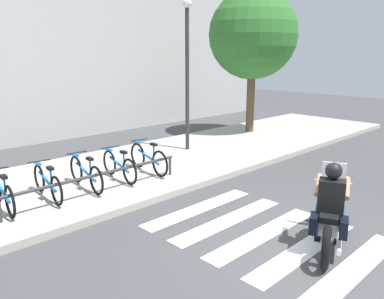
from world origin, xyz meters
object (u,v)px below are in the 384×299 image
Objects in this scene: bicycle_1 at (47,183)px; street_lamp at (187,64)px; motorcycle at (329,219)px; rider at (331,199)px; bicycle_3 at (119,166)px; tree_near_rack at (253,35)px; bike_rack at (99,176)px; bicycle_2 at (86,173)px; bicycle_4 at (148,158)px; bicycle_0 at (3,193)px.

street_lamp is at bearing 12.22° from bicycle_1.
motorcycle is 0.38m from rider.
tree_near_rack is at bearing 12.00° from bicycle_3.
bike_rack is (-0.88, -0.55, 0.07)m from bicycle_3.
bicycle_1 is at bearing 116.83° from rider.
bicycle_2 is at bearing -165.30° from street_lamp.
rider is 5.00m from bicycle_3.
bike_rack is 8.79m from tree_near_rack.
tree_near_rack is (6.30, 6.43, 2.95)m from rider.
motorcycle is 4.97m from bicycle_3.
bicycle_4 is 1.85m from bike_rack.
bicycle_3 is at bearing 0.00° from bicycle_0.
bicycle_2 is 0.88m from bicycle_3.
motorcycle is 4.91m from bicycle_4.
rider is at bearing -71.87° from bicycle_2.
motorcycle reaches higher than bicycle_2.
bicycle_2 is 1.76m from bicycle_4.
street_lamp reaches higher than bicycle_2.
motorcycle is 1.26× the size of bicycle_0.
motorcycle is 1.24× the size of bicycle_1.
bicycle_2 is 0.36× the size of street_lamp.
bicycle_1 is at bearing 0.03° from bicycle_0.
bicycle_4 is at bearing -0.04° from bicycle_3.
bicycle_1 is 0.35× the size of street_lamp.
tree_near_rack is at bearing 9.64° from bicycle_1.
rider is 0.35× the size of bike_rack.
bike_rack is at bearing -147.80° from bicycle_3.
tree_near_rack is at bearing 6.10° from street_lamp.
tree_near_rack is at bearing 8.78° from bicycle_0.
rider reaches higher than bicycle_0.
bicycle_3 reaches higher than bicycle_1.
bicycle_3 is (-0.74, 4.93, -0.34)m from rider.
motorcycle is 0.49× the size of bike_rack.
bicycle_4 is (1.76, -0.00, 0.01)m from bicycle_2.
tree_near_rack reaches higher than bicycle_4.
bicycle_3 is 4.17m from street_lamp.
bicycle_3 is 7.91m from tree_near_rack.
motorcycle reaches higher than bicycle_4.
rider is at bearing -112.99° from street_lamp.
bicycle_3 is at bearing -0.02° from bicycle_1.
bicycle_3 is 0.39× the size of bike_rack.
bicycle_4 reaches higher than bicycle_2.
bicycle_1 is at bearing 179.98° from bicycle_4.
bicycle_0 reaches higher than bike_rack.
bicycle_2 reaches higher than bicycle_1.
rider is at bearing -134.41° from tree_near_rack.
bicycle_1 is (0.88, 0.00, -0.01)m from bicycle_0.
motorcycle reaches higher than bicycle_3.
bicycle_0 is 6.46m from street_lamp.
bicycle_4 is at bearing 17.46° from bike_rack.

